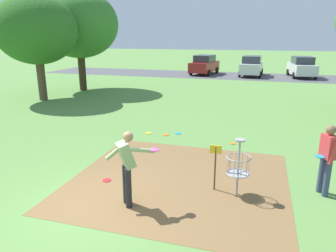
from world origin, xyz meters
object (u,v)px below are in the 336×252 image
at_px(player_throwing, 327,156).
at_px(frisbee_far_right, 166,135).
at_px(frisbee_near_basket, 107,180).
at_px(parked_car_center_right, 302,67).
at_px(frisbee_far_left, 233,143).
at_px(tree_mid_center, 36,30).
at_px(frisbee_scattered_a, 178,133).
at_px(parked_car_leftmost, 204,65).
at_px(frisbee_mid_grass, 149,133).
at_px(parked_car_center_left, 252,66).
at_px(disc_golf_basket, 236,165).
at_px(player_foreground_watching, 127,164).
at_px(tree_near_right, 79,24).

bearing_deg(player_throwing, frisbee_far_right, 145.84).
xyz_separation_m(frisbee_near_basket, parked_car_center_right, (7.08, 24.28, 0.91)).
distance_m(frisbee_far_left, tree_mid_center, 12.98).
bearing_deg(tree_mid_center, frisbee_scattered_a, -24.11).
relative_size(frisbee_far_left, parked_car_center_right, 0.05).
bearing_deg(frisbee_far_right, parked_car_center_right, 71.44).
xyz_separation_m(tree_mid_center, parked_car_leftmost, (6.77, 15.35, -3.03)).
height_order(frisbee_near_basket, frisbee_mid_grass, same).
height_order(frisbee_far_left, parked_car_leftmost, parked_car_leftmost).
height_order(frisbee_near_basket, parked_car_center_right, parked_car_center_right).
bearing_deg(player_throwing, parked_car_center_left, 96.41).
relative_size(disc_golf_basket, frisbee_near_basket, 6.26).
distance_m(tree_mid_center, parked_car_leftmost, 17.05).
bearing_deg(player_throwing, frisbee_scattered_a, 141.05).
bearing_deg(tree_mid_center, player_throwing, -29.51).
distance_m(frisbee_near_basket, frisbee_scattered_a, 4.56).
bearing_deg(frisbee_near_basket, disc_golf_basket, 4.02).
distance_m(player_foreground_watching, parked_car_center_right, 25.95).
bearing_deg(frisbee_near_basket, frisbee_far_right, 85.48).
distance_m(player_foreground_watching, parked_car_leftmost, 25.12).
relative_size(frisbee_near_basket, parked_car_leftmost, 0.05).
height_order(frisbee_far_right, tree_near_right, tree_near_right).
distance_m(frisbee_far_left, parked_car_center_right, 20.81).
distance_m(frisbee_far_right, parked_car_leftmost, 19.96).
xyz_separation_m(frisbee_far_left, parked_car_center_left, (-0.20, 20.02, 0.91)).
distance_m(disc_golf_basket, parked_car_center_left, 23.71).
bearing_deg(player_throwing, frisbee_far_left, 127.83).
xyz_separation_m(frisbee_scattered_a, parked_car_center_left, (1.94, 19.43, 0.91)).
bearing_deg(frisbee_mid_grass, frisbee_scattered_a, 15.19).
relative_size(player_foreground_watching, frisbee_far_right, 7.11).
bearing_deg(parked_car_center_left, player_throwing, -83.59).
height_order(frisbee_near_basket, tree_near_right, tree_near_right).
bearing_deg(frisbee_far_left, parked_car_leftmost, 103.03).
height_order(player_foreground_watching, frisbee_scattered_a, player_foreground_watching).
bearing_deg(frisbee_far_left, frisbee_far_right, 173.96).
xyz_separation_m(parked_car_leftmost, parked_car_center_left, (4.45, -0.07, 0.00)).
xyz_separation_m(player_foreground_watching, parked_car_leftmost, (-2.81, 24.96, -0.06)).
bearing_deg(frisbee_scattered_a, parked_car_center_right, 72.21).
bearing_deg(parked_car_center_right, frisbee_near_basket, -106.25).
relative_size(disc_golf_basket, frisbee_mid_grass, 5.64).
height_order(player_foreground_watching, tree_near_right, tree_near_right).
bearing_deg(parked_car_center_left, parked_car_leftmost, 179.08).
bearing_deg(frisbee_near_basket, frisbee_mid_grass, 94.97).
bearing_deg(parked_car_leftmost, tree_near_right, -118.86).
relative_size(player_foreground_watching, tree_mid_center, 0.29).
xyz_separation_m(frisbee_far_right, parked_car_center_right, (6.75, 20.10, 0.91)).
relative_size(disc_golf_basket, frisbee_far_left, 6.87).
height_order(frisbee_scattered_a, tree_mid_center, tree_mid_center).
bearing_deg(frisbee_mid_grass, tree_near_right, 133.51).
height_order(player_throwing, parked_car_leftmost, parked_car_leftmost).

